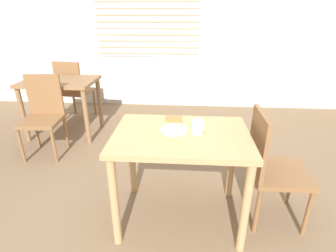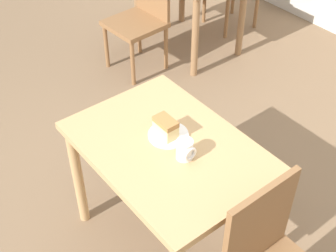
% 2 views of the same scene
% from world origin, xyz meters
% --- Properties ---
extents(ground_plane, '(14.00, 14.00, 0.00)m').
position_xyz_m(ground_plane, '(0.00, 0.00, 0.00)').
color(ground_plane, '#7A6047').
extents(wall_back, '(10.00, 0.09, 2.80)m').
position_xyz_m(wall_back, '(-0.01, 3.03, 1.40)').
color(wall_back, beige).
rests_on(wall_back, ground_plane).
extents(dining_table_near, '(1.00, 0.71, 0.77)m').
position_xyz_m(dining_table_near, '(0.03, 0.17, 0.65)').
color(dining_table_near, tan).
rests_on(dining_table_near, ground_plane).
extents(dining_table_far, '(0.93, 0.65, 0.77)m').
position_xyz_m(dining_table_far, '(-1.62, 1.70, 0.63)').
color(dining_table_far, olive).
rests_on(dining_table_far, ground_plane).
extents(chair_near_window, '(0.43, 0.43, 0.93)m').
position_xyz_m(chair_near_window, '(0.73, 0.22, 0.50)').
color(chair_near_window, brown).
rests_on(chair_near_window, ground_plane).
extents(chair_far_corner, '(0.46, 0.46, 0.93)m').
position_xyz_m(chair_far_corner, '(-1.61, 1.18, 0.50)').
color(chair_far_corner, brown).
rests_on(chair_far_corner, ground_plane).
extents(chair_far_opposite, '(0.48, 0.48, 0.93)m').
position_xyz_m(chair_far_opposite, '(-1.67, 2.22, 0.50)').
color(chair_far_opposite, brown).
rests_on(chair_far_opposite, ground_plane).
extents(plate, '(0.21, 0.21, 0.01)m').
position_xyz_m(plate, '(-0.03, 0.21, 0.78)').
color(plate, white).
rests_on(plate, dining_table_near).
extents(cake_slice, '(0.12, 0.08, 0.10)m').
position_xyz_m(cake_slice, '(-0.03, 0.20, 0.84)').
color(cake_slice, '#E5CC89').
rests_on(cake_slice, plate).
extents(coffee_mug, '(0.09, 0.08, 0.10)m').
position_xyz_m(coffee_mug, '(0.15, 0.18, 0.83)').
color(coffee_mug, white).
rests_on(coffee_mug, dining_table_near).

